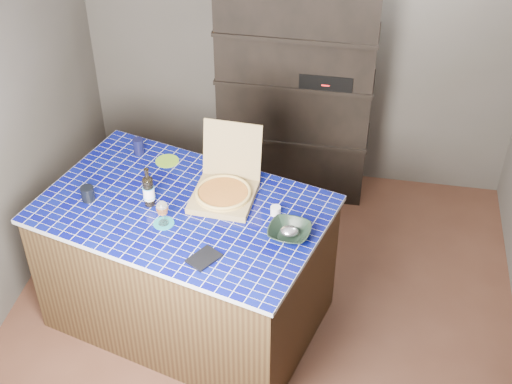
% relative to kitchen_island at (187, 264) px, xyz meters
% --- Properties ---
extents(room, '(3.50, 3.50, 3.50)m').
position_rel_kitchen_island_xyz_m(room, '(0.49, 0.09, 0.77)').
color(room, '#553324').
rests_on(room, ground).
extents(shelving_unit, '(1.20, 0.41, 1.80)m').
position_rel_kitchen_island_xyz_m(shelving_unit, '(0.49, 1.62, 0.42)').
color(shelving_unit, black).
rests_on(shelving_unit, floor).
extents(kitchen_island, '(1.98, 1.54, 0.96)m').
position_rel_kitchen_island_xyz_m(kitchen_island, '(0.00, 0.00, 0.00)').
color(kitchen_island, '#47341B').
rests_on(kitchen_island, floor).
extents(pizza_box, '(0.41, 0.48, 0.41)m').
position_rel_kitchen_island_xyz_m(pizza_box, '(0.24, 0.14, 0.54)').
color(pizza_box, olive).
rests_on(pizza_box, kitchen_island).
extents(mead_bottle, '(0.07, 0.07, 0.27)m').
position_rel_kitchen_island_xyz_m(mead_bottle, '(-0.21, -0.00, 0.59)').
color(mead_bottle, black).
rests_on(mead_bottle, kitchen_island).
extents(teal_trivet, '(0.13, 0.13, 0.01)m').
position_rel_kitchen_island_xyz_m(teal_trivet, '(-0.07, -0.17, 0.48)').
color(teal_trivet, '#18777D').
rests_on(teal_trivet, kitchen_island).
extents(wine_glass, '(0.07, 0.07, 0.16)m').
position_rel_kitchen_island_xyz_m(wine_glass, '(-0.07, -0.17, 0.60)').
color(wine_glass, white).
rests_on(wine_glass, teal_trivet).
extents(tumbler, '(0.09, 0.09, 0.09)m').
position_rel_kitchen_island_xyz_m(tumbler, '(-0.60, -0.03, 0.53)').
color(tumbler, black).
rests_on(tumbler, kitchen_island).
extents(dvd_case, '(0.21, 0.22, 0.01)m').
position_rel_kitchen_island_xyz_m(dvd_case, '(0.24, -0.43, 0.49)').
color(dvd_case, black).
rests_on(dvd_case, kitchen_island).
extents(bowl, '(0.28, 0.28, 0.06)m').
position_rel_kitchen_island_xyz_m(bowl, '(0.69, -0.15, 0.51)').
color(bowl, black).
rests_on(bowl, kitchen_island).
extents(foil_contents, '(0.11, 0.09, 0.05)m').
position_rel_kitchen_island_xyz_m(foil_contents, '(0.69, -0.15, 0.52)').
color(foil_contents, '#B0B0BB').
rests_on(foil_contents, bowl).
extents(white_jar, '(0.06, 0.06, 0.05)m').
position_rel_kitchen_island_xyz_m(white_jar, '(0.58, 0.04, 0.51)').
color(white_jar, silver).
rests_on(white_jar, kitchen_island).
extents(navy_cup, '(0.07, 0.07, 0.11)m').
position_rel_kitchen_island_xyz_m(navy_cup, '(-0.44, 0.52, 0.54)').
color(navy_cup, black).
rests_on(navy_cup, kitchen_island).
extents(green_trivet, '(0.16, 0.16, 0.01)m').
position_rel_kitchen_island_xyz_m(green_trivet, '(-0.23, 0.46, 0.48)').
color(green_trivet, '#70A523').
rests_on(green_trivet, kitchen_island).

